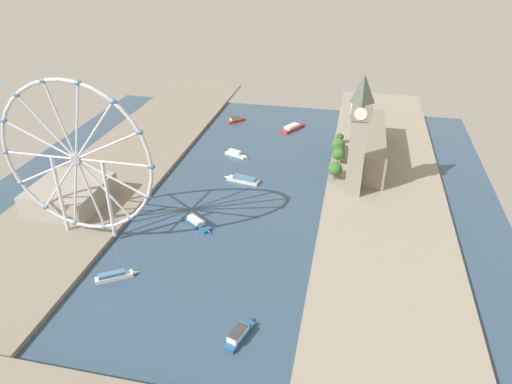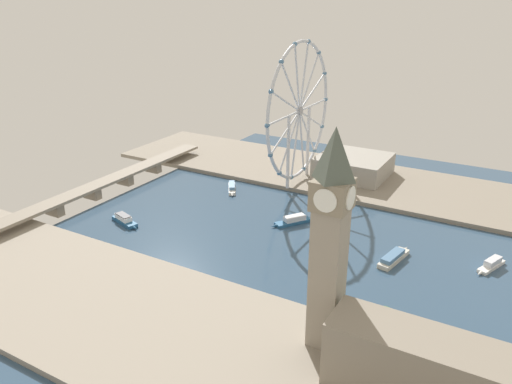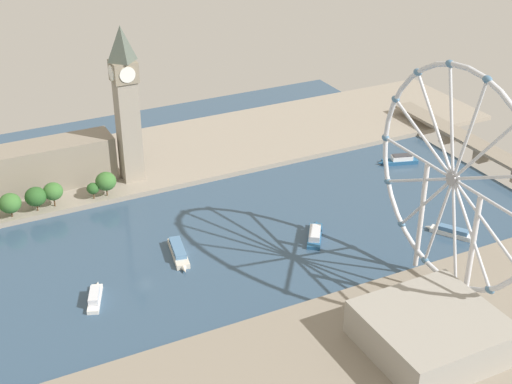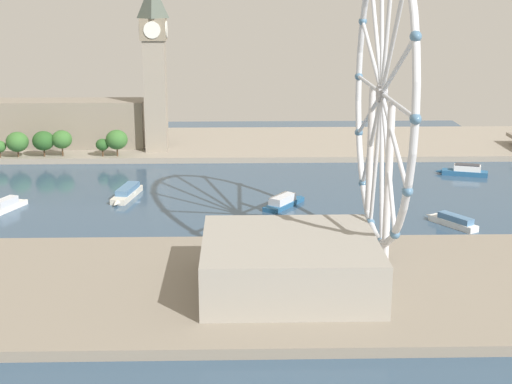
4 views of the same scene
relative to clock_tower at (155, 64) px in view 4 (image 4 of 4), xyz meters
name	(u,v)px [view 4 (image 4 of 4)]	position (x,y,z in m)	size (l,w,h in m)	color
ground_plane	(137,197)	(86.14, -0.54, -50.59)	(392.04, 392.04, 0.00)	#334C66
riverbank_left	(161,144)	(-24.87, -0.54, -49.09)	(90.00, 520.00, 3.00)	gray
riverbank_right	(92,288)	(197.16, -0.54, -49.09)	(90.00, 520.00, 3.00)	gray
clock_tower	(155,64)	(0.00, 0.00, 0.00)	(14.60, 14.60, 91.60)	gray
parliament_block	(43,123)	(-12.48, -65.61, -34.43)	(22.00, 115.22, 26.33)	gray
tree_row_embankment	(54,141)	(14.90, -53.47, -39.27)	(12.84, 84.34, 14.32)	#513823
ferris_wheel	(382,96)	(167.75, 92.17, 6.02)	(102.98, 3.20, 104.50)	silver
riverside_hall	(290,264)	(201.98, 59.98, -39.76)	(49.43, 52.18, 15.67)	gray
tour_boat_0	(284,202)	(103.14, 64.21, -48.52)	(25.69, 19.38, 5.12)	#235684
tour_boat_1	(465,171)	(49.62, 157.82, -48.31)	(12.71, 25.94, 5.70)	#235684
tour_boat_3	(127,193)	(87.31, -5.06, -48.48)	(31.30, 11.26, 4.90)	beige
tour_boat_4	(7,205)	(105.67, -52.65, -48.48)	(24.12, 12.34, 5.25)	white
tour_boat_6	(453,221)	(132.33, 129.11, -48.58)	(23.19, 16.83, 4.72)	white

